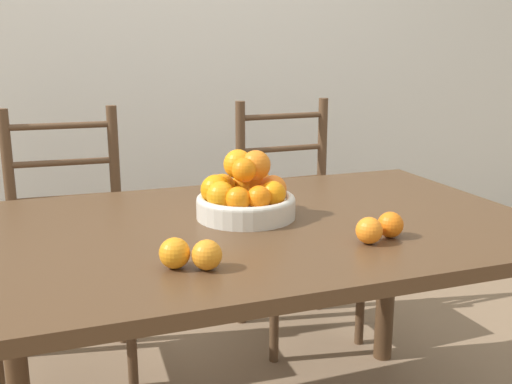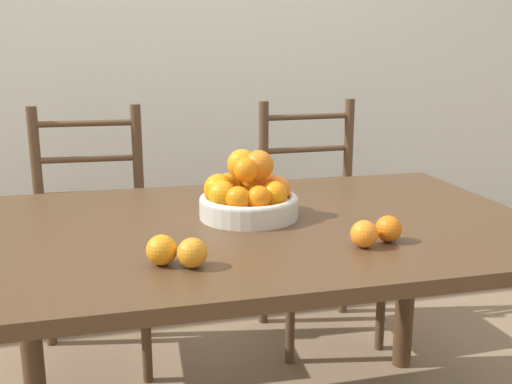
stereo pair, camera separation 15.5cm
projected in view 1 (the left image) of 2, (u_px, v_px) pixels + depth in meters
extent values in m
cube|color=silver|center=(151.00, 21.00, 2.81)|extent=(8.00, 0.06, 2.60)
cube|color=#4C331E|center=(260.00, 228.00, 1.60)|extent=(1.48, 0.95, 0.03)
cylinder|color=#4C331E|center=(12.00, 329.00, 1.83)|extent=(0.07, 0.07, 0.70)
cylinder|color=#4C331E|center=(387.00, 273.00, 2.27)|extent=(0.07, 0.07, 0.70)
cylinder|color=beige|center=(246.00, 208.00, 1.64)|extent=(0.27, 0.27, 0.05)
torus|color=beige|center=(246.00, 199.00, 1.63)|extent=(0.27, 0.27, 0.02)
sphere|color=orange|center=(273.00, 189.00, 1.66)|extent=(0.08, 0.08, 0.08)
sphere|color=orange|center=(258.00, 183.00, 1.70)|extent=(0.07, 0.07, 0.07)
sphere|color=orange|center=(245.00, 183.00, 1.70)|extent=(0.08, 0.08, 0.08)
sphere|color=orange|center=(222.00, 187.00, 1.67)|extent=(0.07, 0.07, 0.07)
sphere|color=orange|center=(216.00, 190.00, 1.62)|extent=(0.08, 0.08, 0.08)
sphere|color=orange|center=(221.00, 196.00, 1.58)|extent=(0.08, 0.08, 0.08)
sphere|color=orange|center=(238.00, 199.00, 1.55)|extent=(0.07, 0.07, 0.07)
sphere|color=orange|center=(259.00, 198.00, 1.55)|extent=(0.06, 0.06, 0.06)
sphere|color=orange|center=(273.00, 194.00, 1.59)|extent=(0.07, 0.07, 0.07)
sphere|color=orange|center=(256.00, 165.00, 1.61)|extent=(0.08, 0.08, 0.08)
sphere|color=orange|center=(238.00, 164.00, 1.63)|extent=(0.08, 0.08, 0.08)
sphere|color=orange|center=(244.00, 170.00, 1.58)|extent=(0.07, 0.07, 0.07)
sphere|color=orange|center=(369.00, 230.00, 1.42)|extent=(0.06, 0.06, 0.06)
sphere|color=orange|center=(207.00, 255.00, 1.25)|extent=(0.07, 0.07, 0.07)
sphere|color=orange|center=(390.00, 225.00, 1.47)|extent=(0.06, 0.06, 0.06)
sphere|color=orange|center=(175.00, 253.00, 1.26)|extent=(0.07, 0.07, 0.07)
cylinder|color=#513823|center=(14.00, 342.00, 1.97)|extent=(0.04, 0.04, 0.48)
cylinder|color=#513823|center=(131.00, 326.00, 2.08)|extent=(0.04, 0.04, 0.48)
cylinder|color=#513823|center=(15.00, 238.00, 2.25)|extent=(0.04, 0.04, 0.97)
cylinder|color=#513823|center=(118.00, 229.00, 2.36)|extent=(0.04, 0.04, 0.97)
cube|color=#513823|center=(68.00, 246.00, 2.13)|extent=(0.44, 0.42, 0.04)
cylinder|color=#513823|center=(65.00, 198.00, 2.27)|extent=(0.38, 0.04, 0.02)
cylinder|color=#513823|center=(62.00, 163.00, 2.24)|extent=(0.38, 0.04, 0.02)
cylinder|color=#513823|center=(59.00, 126.00, 2.20)|extent=(0.38, 0.04, 0.02)
cylinder|color=#513823|center=(274.00, 304.00, 2.27)|extent=(0.04, 0.04, 0.48)
cylinder|color=#513823|center=(361.00, 289.00, 2.40)|extent=(0.04, 0.04, 0.48)
cylinder|color=#513823|center=(241.00, 216.00, 2.53)|extent=(0.04, 0.04, 0.97)
cylinder|color=#513823|center=(321.00, 208.00, 2.67)|extent=(0.04, 0.04, 0.97)
cube|color=#513823|center=(300.00, 221.00, 2.43)|extent=(0.43, 0.41, 0.04)
cylinder|color=#513823|center=(282.00, 181.00, 2.57)|extent=(0.38, 0.04, 0.02)
cylinder|color=#513823|center=(282.00, 149.00, 2.53)|extent=(0.38, 0.04, 0.02)
cylinder|color=#513823|center=(283.00, 116.00, 2.50)|extent=(0.38, 0.04, 0.02)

